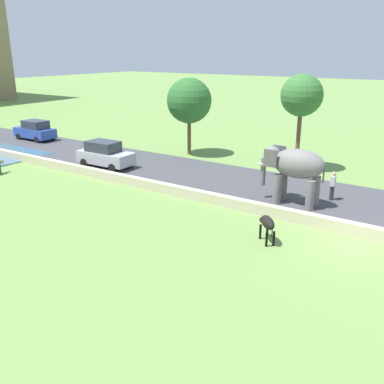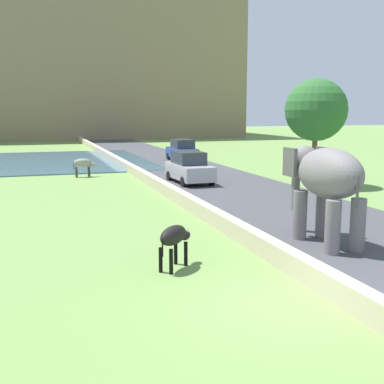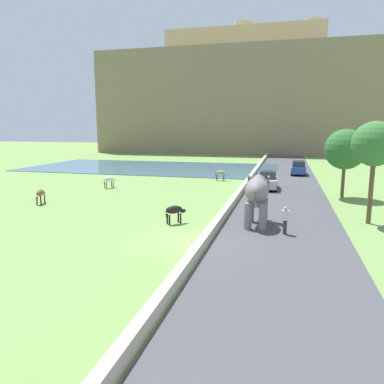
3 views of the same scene
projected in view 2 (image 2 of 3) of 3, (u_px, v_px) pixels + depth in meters
ground_plane at (285, 305)px, 10.33m from camera, size 220.00×220.00×0.00m
road_surface at (200, 176)px, 30.61m from camera, size 7.00×120.00×0.06m
barrier_wall at (148, 179)px, 27.53m from camera, size 0.40×110.00×0.57m
hill_distant at (21, 63)px, 75.76m from camera, size 64.00×28.00×22.82m
elephant at (325, 179)px, 14.71m from camera, size 1.43×3.47×2.99m
car_blue at (182, 150)px, 39.50m from camera, size 1.84×4.02×1.80m
car_silver at (189, 168)px, 27.50m from camera, size 1.88×4.04×1.80m
cow_grey at (83, 164)px, 30.22m from camera, size 1.41×0.53×1.15m
cow_black at (174, 237)px, 12.63m from camera, size 1.23×1.21×1.15m
tree_mid at (316, 110)px, 26.36m from camera, size 3.36×3.36×5.80m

